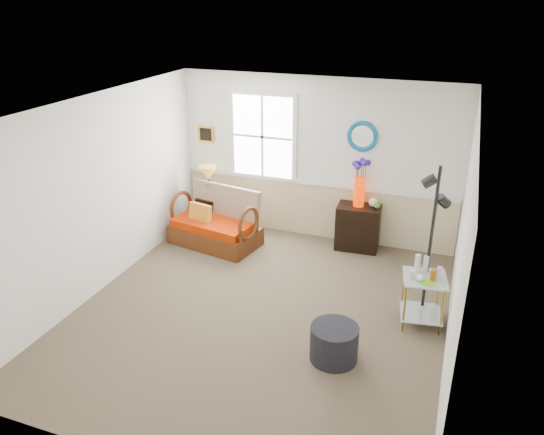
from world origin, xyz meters
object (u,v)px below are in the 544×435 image
(loveseat, at_px, (214,218))
(ottoman, at_px, (334,343))
(floor_lamp, at_px, (430,245))
(side_table, at_px, (422,301))
(lamp_stand, at_px, (210,214))
(cabinet, at_px, (358,227))

(loveseat, xyz_separation_m, ottoman, (2.49, -2.17, -0.24))
(loveseat, distance_m, floor_lamp, 3.51)
(side_table, distance_m, floor_lamp, 0.69)
(loveseat, height_order, lamp_stand, loveseat)
(lamp_stand, xyz_separation_m, side_table, (3.62, -1.57, 0.02))
(loveseat, height_order, cabinet, loveseat)
(lamp_stand, xyz_separation_m, floor_lamp, (3.63, -1.39, 0.69))
(loveseat, bearing_deg, lamp_stand, 135.77)
(floor_lamp, relative_size, ottoman, 3.70)
(cabinet, relative_size, side_table, 1.11)
(lamp_stand, xyz_separation_m, ottoman, (2.80, -2.60, -0.09))
(loveseat, xyz_separation_m, cabinet, (2.17, 0.64, -0.09))
(side_table, distance_m, ottoman, 1.33)
(lamp_stand, distance_m, side_table, 3.95)
(floor_lamp, bearing_deg, ottoman, -135.71)
(loveseat, bearing_deg, cabinet, 26.88)
(lamp_stand, height_order, ottoman, lamp_stand)
(cabinet, relative_size, ottoman, 1.33)
(cabinet, height_order, side_table, cabinet)
(cabinet, bearing_deg, ottoman, -86.77)
(cabinet, xyz_separation_m, side_table, (1.15, -1.78, -0.03))
(loveseat, height_order, floor_lamp, floor_lamp)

